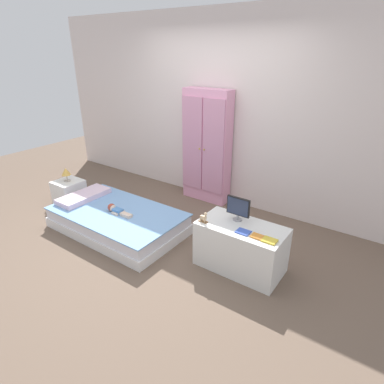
{
  "coord_description": "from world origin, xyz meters",
  "views": [
    {
      "loc": [
        2.41,
        -2.51,
        2.18
      ],
      "look_at": [
        0.33,
        0.42,
        0.58
      ],
      "focal_mm": 30.17,
      "sensor_mm": 36.0,
      "label": 1
    }
  ],
  "objects": [
    {
      "name": "book_orange",
      "position": [
        1.38,
        0.03,
        0.52
      ],
      "size": [
        0.12,
        0.09,
        0.01
      ],
      "primitive_type": "cube",
      "color": "orange",
      "rests_on": "tv_stand"
    },
    {
      "name": "pillow",
      "position": [
        -1.16,
        -0.07,
        0.31
      ],
      "size": [
        0.32,
        0.72,
        0.07
      ],
      "primitive_type": "cube",
      "color": "silver",
      "rests_on": "bed"
    },
    {
      "name": "back_wall",
      "position": [
        0.0,
        1.57,
        1.35
      ],
      "size": [
        6.4,
        0.05,
        2.7
      ],
      "primitive_type": "cube",
      "color": "silver",
      "rests_on": "ground_plane"
    },
    {
      "name": "tv_stand",
      "position": [
        1.16,
        0.14,
        0.26
      ],
      "size": [
        0.9,
        0.48,
        0.51
      ],
      "primitive_type": "cube",
      "color": "silver",
      "rests_on": "ground_plane"
    },
    {
      "name": "doll",
      "position": [
        -0.49,
        -0.1,
        0.31
      ],
      "size": [
        0.39,
        0.13,
        0.1
      ],
      "color": "#4C84C6",
      "rests_on": "bed"
    },
    {
      "name": "tv_monitor",
      "position": [
        1.06,
        0.22,
        0.66
      ],
      "size": [
        0.26,
        0.1,
        0.26
      ],
      "color": "#99999E",
      "rests_on": "tv_stand"
    },
    {
      "name": "ground_plane",
      "position": [
        0.0,
        0.0,
        -0.01
      ],
      "size": [
        10.0,
        10.0,
        0.02
      ],
      "primitive_type": "cube",
      "color": "brown"
    },
    {
      "name": "nightstand",
      "position": [
        -1.65,
        0.03,
        0.19
      ],
      "size": [
        0.38,
        0.38,
        0.39
      ],
      "primitive_type": "cube",
      "color": "white",
      "rests_on": "ground_plane"
    },
    {
      "name": "book_yellow",
      "position": [
        1.51,
        0.03,
        0.52
      ],
      "size": [
        0.14,
        0.11,
        0.02
      ],
      "primitive_type": "cube",
      "color": "gold",
      "rests_on": "tv_stand"
    },
    {
      "name": "wardrobe",
      "position": [
        -0.1,
        1.41,
        0.84
      ],
      "size": [
        0.73,
        0.27,
        1.68
      ],
      "color": "#E599BC",
      "rests_on": "ground_plane"
    },
    {
      "name": "bed",
      "position": [
        -0.51,
        -0.07,
        0.14
      ],
      "size": [
        1.71,
        1.0,
        0.28
      ],
      "color": "white",
      "rests_on": "ground_plane"
    },
    {
      "name": "rocking_horse_toy",
      "position": [
        0.8,
        -0.02,
        0.57
      ],
      "size": [
        0.1,
        0.04,
        0.12
      ],
      "color": "#8E6642",
      "rests_on": "tv_stand"
    },
    {
      "name": "table_lamp",
      "position": [
        -1.65,
        0.03,
        0.53
      ],
      "size": [
        0.13,
        0.13,
        0.21
      ],
      "color": "#B7B2AD",
      "rests_on": "nightstand"
    },
    {
      "name": "book_blue",
      "position": [
        1.23,
        0.03,
        0.52
      ],
      "size": [
        0.14,
        0.11,
        0.01
      ],
      "primitive_type": "cube",
      "color": "blue",
      "rests_on": "tv_stand"
    }
  ]
}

